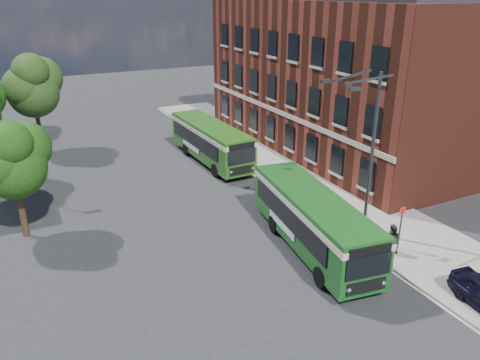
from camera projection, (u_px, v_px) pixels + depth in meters
ground at (264, 239)px, 25.62m from camera, size 120.00×120.00×0.00m
pavement at (293, 171)px, 35.11m from camera, size 6.00×48.00×0.15m
kerb_line at (258, 178)px, 33.88m from camera, size 0.12×48.00×0.01m
brick_office at (342, 64)px, 38.72m from camera, size 12.10×26.00×14.20m
street_lamp at (367, 154)px, 24.15m from camera, size 2.96×2.38×9.00m
bus_stop_sign at (401, 225)px, 23.88m from camera, size 0.35×0.08×2.52m
bus_front at (313, 217)px, 24.03m from camera, size 3.90×10.49×3.02m
bus_rear at (211, 139)px, 36.64m from camera, size 2.90×10.46×3.02m
pedestrian_a at (391, 238)px, 23.74m from camera, size 0.65×0.49×1.62m
pedestrian_b at (392, 240)px, 23.72m from camera, size 0.87×0.75×1.51m
tree_left at (13, 158)px, 24.28m from camera, size 3.97×3.78×6.71m
tree_right at (33, 85)px, 37.89m from camera, size 4.83×4.59×8.16m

